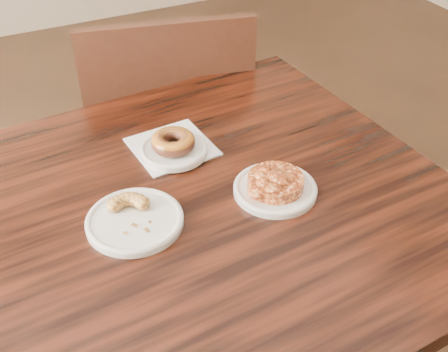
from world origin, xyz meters
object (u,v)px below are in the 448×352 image
cafe_table (217,319)px  apple_fritter (276,180)px  chair_far (165,130)px  cruller_fragment (134,213)px  glazed_donut (173,142)px

cafe_table → apple_fritter: (0.11, -0.04, 0.40)m
chair_far → cruller_fragment: 0.84m
apple_fritter → chair_far: bearing=86.8°
cafe_table → apple_fritter: size_ratio=6.15×
apple_fritter → cruller_fragment: apple_fritter is taller
cafe_table → apple_fritter: bearing=-23.6°
glazed_donut → apple_fritter: bearing=-57.8°
glazed_donut → cruller_fragment: glazed_donut is taller
glazed_donut → cruller_fragment: (-0.15, -0.17, -0.01)m
chair_far → glazed_donut: 0.65m
cafe_table → chair_far: bearing=74.3°
chair_far → apple_fritter: size_ratio=6.14×
glazed_donut → cruller_fragment: 0.22m
apple_fritter → cruller_fragment: bearing=172.8°
cafe_table → cruller_fragment: cruller_fragment is taller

